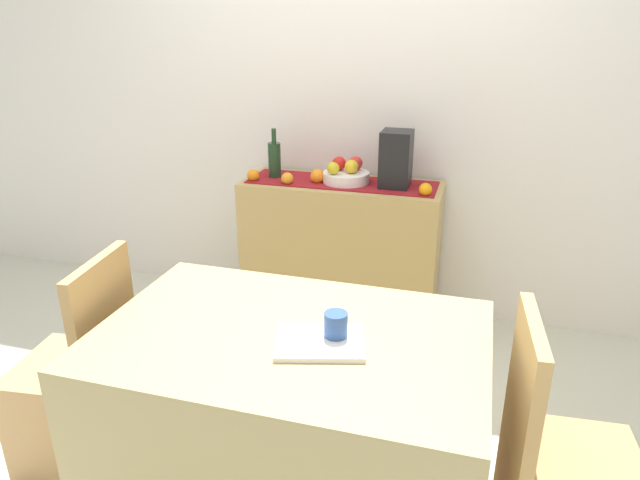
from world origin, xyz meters
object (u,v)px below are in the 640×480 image
fruit_bowl (346,177)px  coffee_cup (336,327)px  open_book (320,342)px  dining_table (292,424)px  coffee_maker (396,159)px  wine_bottle (275,159)px  chair_near_window (80,403)px  sideboard_console (340,253)px

fruit_bowl → coffee_cup: 1.49m
fruit_bowl → open_book: bearing=-79.3°
dining_table → coffee_cup: bearing=-2.1°
coffee_maker → open_book: coffee_maker is taller
wine_bottle → coffee_cup: (0.74, -1.45, -0.17)m
wine_bottle → coffee_cup: 1.64m
chair_near_window → coffee_cup: bearing=-0.4°
wine_bottle → dining_table: wine_bottle is taller
sideboard_console → fruit_bowl: 0.46m
open_book → coffee_cup: size_ratio=2.82×
sideboard_console → chair_near_window: chair_near_window is taller
chair_near_window → fruit_bowl: bearing=62.9°
coffee_maker → open_book: bearing=-89.7°
wine_bottle → coffee_maker: (0.69, 0.00, 0.05)m
dining_table → open_book: size_ratio=4.58×
open_book → coffee_maker: bearing=75.0°
sideboard_console → coffee_maker: 0.65m
wine_bottle → chair_near_window: wine_bottle is taller
wine_bottle → coffee_cup: wine_bottle is taller
dining_table → chair_near_window: (-0.91, 0.00, -0.10)m
dining_table → chair_near_window: size_ratio=1.43×
wine_bottle → open_book: size_ratio=1.01×
dining_table → open_book: (0.11, -0.05, 0.38)m
coffee_cup → chair_near_window: (-1.06, 0.01, -0.52)m
sideboard_console → open_book: bearing=-78.3°
open_book → chair_near_window: (-1.02, 0.05, -0.48)m
fruit_bowl → coffee_cup: bearing=-77.4°
fruit_bowl → coffee_cup: size_ratio=2.59×
dining_table → sideboard_console: bearing=97.7°
fruit_bowl → dining_table: fruit_bowl is taller
fruit_bowl → dining_table: size_ratio=0.20×
fruit_bowl → wine_bottle: size_ratio=0.91×
fruit_bowl → coffee_cup: fruit_bowl is taller
open_book → sideboard_console: bearing=86.4°
coffee_cup → coffee_maker: bearing=92.0°
coffee_maker → wine_bottle: bearing=180.0°
coffee_maker → coffee_cup: coffee_maker is taller
sideboard_console → fruit_bowl: (0.03, 0.00, 0.46)m
fruit_bowl → dining_table: bearing=-83.4°
coffee_cup → fruit_bowl: bearing=102.6°
fruit_bowl → chair_near_window: fruit_bowl is taller
wine_bottle → sideboard_console: bearing=0.0°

